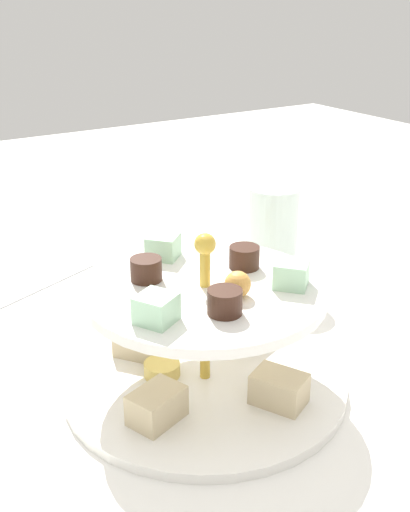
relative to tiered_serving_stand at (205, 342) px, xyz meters
name	(u,v)px	position (x,y,z in m)	size (l,w,h in m)	color
ground_plane	(205,385)	(0.00, 0.00, -0.05)	(2.40, 2.40, 0.00)	white
tiered_serving_stand	(205,342)	(0.00, 0.00, 0.00)	(0.28, 0.28, 0.16)	white
water_glass_tall_right	(273,235)	(-0.21, -0.16, 0.02)	(0.07, 0.07, 0.13)	silver
butter_knife_right	(44,285)	(0.06, -0.31, -0.05)	(0.17, 0.01, 0.00)	silver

